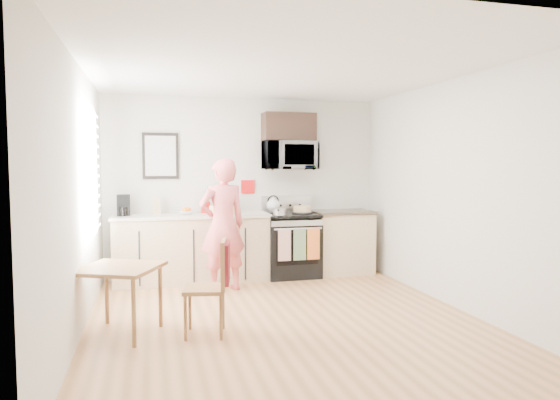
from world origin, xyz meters
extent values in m
plane|color=olive|center=(0.00, 0.00, 0.00)|extent=(4.60, 4.60, 0.00)
cube|color=silver|center=(0.00, 2.30, 1.30)|extent=(4.00, 0.04, 2.60)
cube|color=silver|center=(0.00, -2.30, 1.30)|extent=(4.00, 0.04, 2.60)
cube|color=silver|center=(-2.00, 0.00, 1.30)|extent=(0.04, 4.60, 2.60)
cube|color=silver|center=(2.00, 0.00, 1.30)|extent=(0.04, 4.60, 2.60)
cube|color=white|center=(0.00, 0.00, 2.60)|extent=(4.00, 4.60, 0.04)
cube|color=silver|center=(-1.98, 0.80, 1.55)|extent=(0.02, 1.40, 1.50)
cube|color=white|center=(-1.97, 0.80, 1.55)|extent=(0.01, 1.30, 1.40)
cube|color=tan|center=(-0.80, 2.00, 0.45)|extent=(2.10, 0.60, 0.90)
cube|color=silver|center=(-0.80, 2.00, 0.92)|extent=(2.14, 0.64, 0.04)
cube|color=tan|center=(1.43, 2.00, 0.45)|extent=(0.84, 0.60, 0.90)
cube|color=black|center=(1.43, 2.00, 0.92)|extent=(0.88, 0.64, 0.04)
cube|color=black|center=(0.63, 1.97, 0.39)|extent=(0.76, 0.65, 0.77)
cube|color=black|center=(0.63, 1.66, 0.45)|extent=(0.61, 0.02, 0.45)
cube|color=silver|center=(0.63, 1.66, 0.78)|extent=(0.74, 0.02, 0.14)
cylinder|color=silver|center=(0.63, 1.61, 0.74)|extent=(0.68, 0.02, 0.02)
cube|color=black|center=(0.63, 1.97, 0.90)|extent=(0.76, 0.65, 0.04)
cube|color=silver|center=(0.63, 2.25, 1.04)|extent=(0.76, 0.08, 0.24)
cube|color=silver|center=(0.43, 1.61, 0.52)|extent=(0.18, 0.02, 0.44)
cube|color=#4D6845|center=(0.65, 1.61, 0.52)|extent=(0.18, 0.02, 0.44)
cube|color=#C3651D|center=(0.85, 1.61, 0.52)|extent=(0.18, 0.02, 0.44)
imported|color=silver|center=(0.63, 2.08, 1.76)|extent=(0.76, 0.51, 0.42)
cube|color=black|center=(0.63, 2.12, 2.18)|extent=(0.76, 0.35, 0.40)
cube|color=black|center=(-1.20, 2.28, 1.75)|extent=(0.50, 0.03, 0.65)
cube|color=#A7ACA3|center=(-1.20, 2.26, 1.75)|extent=(0.42, 0.01, 0.56)
cube|color=red|center=(0.05, 2.28, 1.30)|extent=(0.20, 0.02, 0.20)
imported|color=#D53A3C|center=(-0.45, 1.38, 0.85)|extent=(0.70, 0.55, 1.71)
cube|color=brown|center=(-1.65, -0.05, 0.64)|extent=(0.70, 0.70, 0.04)
cylinder|color=brown|center=(-2.03, -0.20, 0.31)|extent=(0.04, 0.04, 0.63)
cylinder|color=brown|center=(-1.51, -0.44, 0.31)|extent=(0.04, 0.04, 0.63)
cylinder|color=brown|center=(-1.79, 0.33, 0.31)|extent=(0.04, 0.04, 0.63)
cylinder|color=brown|center=(-1.27, 0.09, 0.31)|extent=(0.04, 0.04, 0.63)
cube|color=brown|center=(-0.86, -0.26, 0.44)|extent=(0.45, 0.45, 0.04)
cube|color=brown|center=(-0.68, -0.30, 0.68)|extent=(0.11, 0.38, 0.46)
cube|color=#580F10|center=(-0.66, -0.30, 0.69)|extent=(0.13, 0.35, 0.38)
cylinder|color=brown|center=(-1.05, -0.39, 0.21)|extent=(0.03, 0.03, 0.42)
cylinder|color=brown|center=(-0.73, -0.45, 0.21)|extent=(0.03, 0.03, 0.42)
cylinder|color=brown|center=(-0.99, -0.07, 0.21)|extent=(0.03, 0.03, 0.42)
cylinder|color=brown|center=(-0.67, -0.13, 0.21)|extent=(0.03, 0.03, 0.42)
cube|color=brown|center=(-0.24, 2.09, 1.06)|extent=(0.15, 0.18, 0.23)
cylinder|color=red|center=(-0.59, 2.15, 1.02)|extent=(0.13, 0.13, 0.16)
imported|color=white|center=(-0.88, 2.01, 0.97)|extent=(0.22, 0.22, 0.05)
cube|color=tan|center=(-1.27, 2.09, 1.06)|extent=(0.11, 0.11, 0.23)
cube|color=black|center=(-1.70, 2.06, 1.08)|extent=(0.16, 0.20, 0.28)
cylinder|color=black|center=(-1.70, 1.97, 1.01)|extent=(0.11, 0.11, 0.11)
cube|color=#E4BE77|center=(-0.38, 1.89, 1.00)|extent=(0.36, 0.31, 0.12)
cylinder|color=black|center=(0.78, 1.93, 0.93)|extent=(0.31, 0.31, 0.02)
cylinder|color=tan|center=(0.78, 1.93, 0.99)|extent=(0.25, 0.25, 0.08)
sphere|color=white|center=(0.42, 2.20, 1.02)|extent=(0.20, 0.20, 0.20)
cone|color=white|center=(0.42, 2.20, 1.13)|extent=(0.06, 0.06, 0.06)
torus|color=black|center=(0.42, 2.20, 1.09)|extent=(0.18, 0.02, 0.18)
cylinder|color=silver|center=(0.39, 1.75, 0.97)|extent=(0.17, 0.17, 0.09)
cylinder|color=black|center=(0.35, 1.63, 1.00)|extent=(0.07, 0.15, 0.02)
camera|label=1|loc=(-1.34, -4.96, 1.62)|focal=32.00mm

